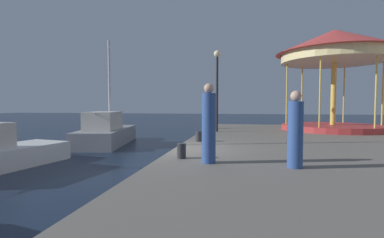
{
  "coord_description": "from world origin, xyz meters",
  "views": [
    {
      "loc": [
        2.2,
        -8.9,
        2.22
      ],
      "look_at": [
        -0.28,
        4.73,
        1.52
      ],
      "focal_mm": 26.31,
      "sensor_mm": 36.0,
      "label": 1
    }
  ],
  "objects": [
    {
      "name": "person_far_corner",
      "position": [
        1.38,
        -2.12,
        1.71
      ],
      "size": [
        0.34,
        0.34,
        1.94
      ],
      "color": "#2D4C8C",
      "rests_on": "quay_dock"
    },
    {
      "name": "bollard_south",
      "position": [
        0.6,
        -1.67,
        1.0
      ],
      "size": [
        0.24,
        0.24,
        0.4
      ],
      "primitive_type": "cylinder",
      "color": "#2D2D33",
      "rests_on": "quay_dock"
    },
    {
      "name": "lamp_post_mid_promenade",
      "position": [
        0.85,
        5.91,
        3.72
      ],
      "size": [
        0.36,
        0.36,
        4.26
      ],
      "color": "black",
      "rests_on": "quay_dock"
    },
    {
      "name": "person_mid_promenade",
      "position": [
        3.36,
        -2.3,
        1.61
      ],
      "size": [
        0.34,
        0.34,
        1.74
      ],
      "color": "#2D4C8C",
      "rests_on": "quay_dock"
    },
    {
      "name": "bollard_center",
      "position": [
        0.56,
        7.86,
        1.0
      ],
      "size": [
        0.24,
        0.24,
        0.4
      ],
      "primitive_type": "cylinder",
      "color": "#2D2D33",
      "rests_on": "quay_dock"
    },
    {
      "name": "bollard_north",
      "position": [
        0.52,
        1.79,
        1.0
      ],
      "size": [
        0.24,
        0.24,
        0.4
      ],
      "primitive_type": "cylinder",
      "color": "#2D2D33",
      "rests_on": "quay_dock"
    },
    {
      "name": "carousel",
      "position": [
        7.15,
        7.97,
        4.95
      ],
      "size": [
        6.28,
        6.28,
        5.57
      ],
      "color": "#B23333",
      "rests_on": "quay_dock"
    },
    {
      "name": "ground_plane",
      "position": [
        0.0,
        0.0,
        0.0
      ],
      "size": [
        120.0,
        120.0,
        0.0
      ],
      "primitive_type": "plane",
      "color": "#162338"
    },
    {
      "name": "sailboat_grey",
      "position": [
        -5.3,
        5.6,
        0.69
      ],
      "size": [
        3.06,
        5.96,
        5.9
      ],
      "color": "gray",
      "rests_on": "ground"
    }
  ]
}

